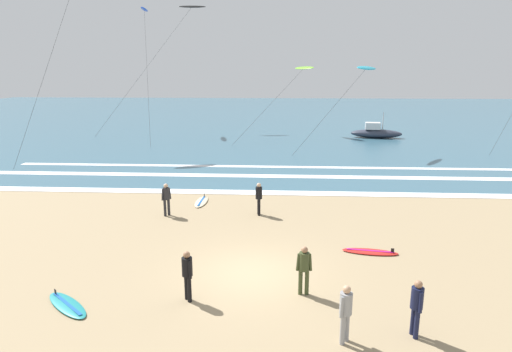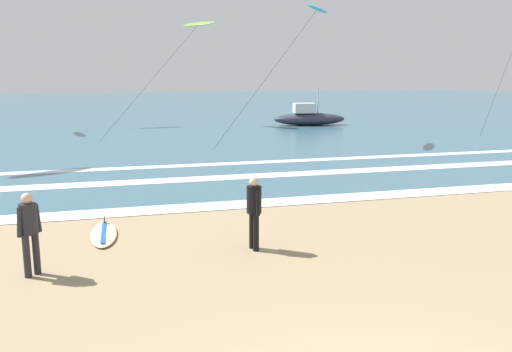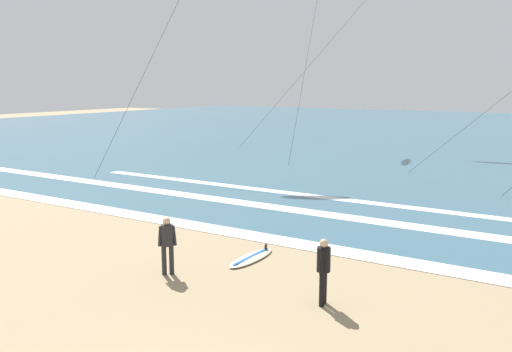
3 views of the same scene
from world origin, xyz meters
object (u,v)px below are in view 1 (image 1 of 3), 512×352
surfer_left_far (166,197)px  surfboard_left_pile (370,252)px  surfboard_foreground_flat (67,305)px  kite_lime_low_near (304,68)px  surfer_foreground_main (417,303)px  surfer_left_near (304,266)px  kite_cyan_high_right (366,68)px  offshore_boat (376,133)px  surfboard_near_water (201,202)px  kite_blue_high_left (144,10)px  surfer_mid_group (346,309)px  surfer_right_near (259,196)px  surfer_background_far (187,271)px  kite_black_mid_center (191,8)px

surfer_left_far → surfboard_left_pile: 9.80m
surfboard_left_pile → surfboard_foreground_flat: size_ratio=1.09×
surfboard_left_pile → kite_lime_low_near: bearing=92.0°
surfer_foreground_main → surfer_left_near: (-2.80, 2.06, 0.00)m
surfboard_left_pile → kite_cyan_high_right: size_ratio=0.30×
surfboard_left_pile → offshore_boat: offshore_boat is taller
surfboard_near_water → kite_blue_high_left: bearing=111.4°
kite_blue_high_left → offshore_boat: bearing=-10.2°
surfer_mid_group → kite_cyan_high_right: size_ratio=0.22×
surfboard_left_pile → surfer_foreground_main: bearing=-89.3°
surfer_mid_group → surfboard_foreground_flat: 8.13m
surfboard_foreground_flat → kite_lime_low_near: size_ratio=0.21×
surfboard_foreground_flat → surfer_left_far: bearing=84.3°
surfer_left_far → surfer_mid_group: size_ratio=1.00×
surfboard_near_water → kite_cyan_high_right: (11.04, 14.75, 6.97)m
surfer_right_near → kite_cyan_high_right: size_ratio=0.22×
surfer_right_near → surfboard_foreground_flat: 10.27m
surfboard_near_water → surfer_left_far: bearing=-119.4°
offshore_boat → kite_blue_high_left: bearing=169.8°
kite_blue_high_left → surfer_mid_group: bearing=-67.2°
surfer_left_near → surfboard_left_pile: 4.41m
surfer_left_near → kite_cyan_high_right: (6.11, 24.27, 6.06)m
surfer_right_near → surfer_foreground_main: 10.73m
surfer_left_far → kite_cyan_high_right: (12.31, 17.00, 6.06)m
kite_blue_high_left → offshore_boat: size_ratio=2.55×
surfer_foreground_main → surfboard_near_water: (-7.73, 11.58, -0.91)m
surfer_mid_group → surfboard_left_pile: bearing=72.6°
offshore_boat → surfer_left_near: bearing=-105.4°
surfer_mid_group → surfer_foreground_main: bearing=11.2°
surfboard_left_pile → surfboard_foreground_flat: 10.75m
surfer_left_far → surfboard_foreground_flat: (-0.84, -8.40, -0.91)m
surfer_left_near → kite_cyan_high_right: 25.75m
kite_lime_low_near → kite_blue_high_left: kite_blue_high_left is taller
surfer_mid_group → surfer_background_far: (-4.45, 1.87, 0.00)m
surfer_foreground_main → surfboard_foreground_flat: (-9.84, 0.93, -0.91)m
surfboard_near_water → kite_cyan_high_right: 19.70m
surfer_left_near → kite_blue_high_left: kite_blue_high_left is taller
kite_blue_high_left → surfboard_foreground_flat: bearing=-77.0°
surfboard_near_water → kite_blue_high_left: size_ratio=0.15×
surfer_right_near → surfboard_foreground_flat: bearing=-121.0°
surfer_foreground_main → surfer_background_far: size_ratio=1.00×
surfer_mid_group → surfboard_left_pile: (1.81, 5.77, -0.91)m
surfer_left_far → kite_lime_low_near: (7.83, 28.23, 6.14)m
surfer_left_near → kite_cyan_high_right: size_ratio=0.22×
kite_lime_low_near → kite_cyan_high_right: kite_lime_low_near is taller
surfer_mid_group → kite_black_mid_center: (-12.28, 43.32, 13.05)m
surfer_left_far → surfer_mid_group: bearing=-53.7°
surfboard_left_pile → kite_blue_high_left: (-18.77, 34.50, 13.33)m
offshore_boat → surfer_right_near: bearing=-113.1°
surfer_left_near → surfboard_left_pile: (2.73, 3.34, -0.91)m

